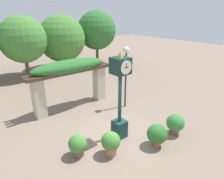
{
  "coord_description": "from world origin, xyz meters",
  "views": [
    {
      "loc": [
        -4.73,
        -5.61,
        5.03
      ],
      "look_at": [
        0.14,
        0.38,
        2.02
      ],
      "focal_mm": 32.0,
      "sensor_mm": 36.0,
      "label": 1
    }
  ],
  "objects": [
    {
      "name": "potted_plant_far_left",
      "position": [
        0.87,
        -1.54,
        0.52
      ],
      "size": [
        0.81,
        0.81,
        0.95
      ],
      "color": "#9E563D",
      "rests_on": "ground"
    },
    {
      "name": "potted_plant_near_left",
      "position": [
        -1.87,
        -0.09,
        0.47
      ],
      "size": [
        0.69,
        0.69,
        0.87
      ],
      "color": "brown",
      "rests_on": "ground"
    },
    {
      "name": "tree_line",
      "position": [
        2.06,
        11.58,
        2.85
      ],
      "size": [
        17.59,
        4.73,
        5.24
      ],
      "color": "brown",
      "rests_on": "ground"
    },
    {
      "name": "potted_plant_near_right",
      "position": [
        2.16,
        -1.5,
        0.51
      ],
      "size": [
        0.77,
        0.77,
        0.93
      ],
      "color": "brown",
      "rests_on": "ground"
    },
    {
      "name": "pedestal_clock",
      "position": [
        0.14,
        -0.12,
        1.95
      ],
      "size": [
        0.63,
        0.68,
        3.68
      ],
      "color": "#14332D",
      "rests_on": "ground"
    },
    {
      "name": "lamp_post",
      "position": [
        2.34,
        1.91,
        2.44
      ],
      "size": [
        0.33,
        0.33,
        3.38
      ],
      "color": "#333338",
      "rests_on": "ground"
    },
    {
      "name": "pergola",
      "position": [
        0.0,
        3.72,
        2.02
      ],
      "size": [
        4.82,
        1.14,
        2.72
      ],
      "color": "#BCB299",
      "rests_on": "ground"
    },
    {
      "name": "ground_plane",
      "position": [
        0.0,
        0.0,
        0.0
      ],
      "size": [
        60.0,
        60.0,
        0.0
      ],
      "primitive_type": "plane",
      "color": "#7F6B5B"
    },
    {
      "name": "potted_plant_far_right",
      "position": [
        -0.87,
        -0.8,
        0.52
      ],
      "size": [
        0.72,
        0.72,
        0.94
      ],
      "color": "#B26B4C",
      "rests_on": "ground"
    }
  ]
}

